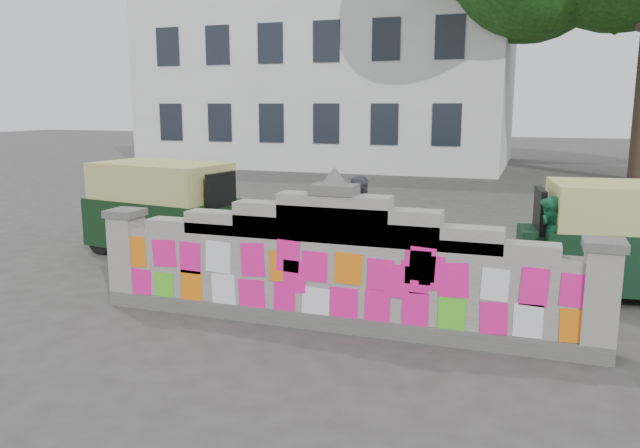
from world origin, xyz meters
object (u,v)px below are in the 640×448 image
object	(u,v)px
cyclist_rider	(361,244)
rickshaw_left	(165,207)
cyclist_bike	(361,265)
pedestrian	(548,249)
rickshaw_right	(629,239)

from	to	relation	value
cyclist_rider	rickshaw_left	world-z (taller)	rickshaw_left
cyclist_bike	pedestrian	bearing A→B (deg)	-99.54
pedestrian	rickshaw_right	world-z (taller)	rickshaw_right
cyclist_bike	cyclist_rider	distance (m)	0.31
pedestrian	rickshaw_left	xyz separation A→B (m)	(-6.65, 0.69, 0.13)
cyclist_bike	rickshaw_right	xyz separation A→B (m)	(3.66, 1.16, 0.41)
rickshaw_left	rickshaw_right	bearing A→B (deg)	8.44
pedestrian	rickshaw_right	size ratio (longest dim) A/B	0.49
cyclist_rider	rickshaw_right	xyz separation A→B (m)	(3.66, 1.16, 0.11)
cyclist_rider	rickshaw_left	distance (m)	4.28
cyclist_bike	cyclist_rider	xyz separation A→B (m)	(0.00, -0.00, 0.31)
cyclist_bike	rickshaw_right	world-z (taller)	rickshaw_right
cyclist_rider	rickshaw_right	distance (m)	3.84
cyclist_rider	rickshaw_right	bearing A→B (deg)	-94.17
pedestrian	cyclist_rider	bearing A→B (deg)	-72.96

